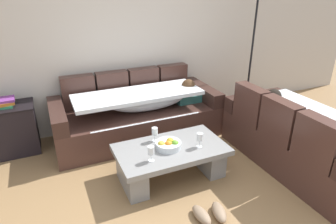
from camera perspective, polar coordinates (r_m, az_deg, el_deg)
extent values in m
plane|color=olive|center=(3.03, 5.29, -17.93)|extent=(14.00, 14.00, 0.00)
cube|color=beige|center=(4.30, -8.46, 14.84)|extent=(9.00, 0.10, 2.70)
cube|color=#432922|center=(4.12, -5.93, -2.11)|extent=(2.25, 0.92, 0.42)
cube|color=#432922|center=(4.17, -17.19, 3.76)|extent=(0.44, 0.16, 0.46)
cube|color=#432922|center=(4.24, -10.87, 4.76)|extent=(0.44, 0.16, 0.46)
cube|color=#432922|center=(4.36, -4.83, 5.66)|extent=(0.44, 0.16, 0.46)
cube|color=#432922|center=(4.53, 0.85, 6.45)|extent=(0.44, 0.16, 0.46)
cube|color=#35211B|center=(3.84, -20.93, -0.61)|extent=(0.18, 0.92, 0.20)
cube|color=#35211B|center=(4.40, 6.80, 3.95)|extent=(0.18, 0.92, 0.20)
cube|color=#2D6660|center=(4.28, 3.72, 2.86)|extent=(0.36, 0.28, 0.11)
sphere|color=beige|center=(4.20, 4.03, 4.71)|extent=(0.21, 0.21, 0.21)
sphere|color=#4C331E|center=(4.19, 4.04, 5.10)|extent=(0.20, 0.20, 0.20)
ellipsoid|color=silver|center=(3.98, -3.93, 2.49)|extent=(1.10, 0.44, 0.28)
cube|color=silver|center=(3.89, -5.88, 3.44)|extent=(1.70, 0.60, 0.05)
cube|color=silver|center=(3.74, -3.79, -4.54)|extent=(1.44, 0.04, 0.38)
cube|color=#432922|center=(3.84, 24.25, -6.45)|extent=(0.92, 1.85, 0.42)
cube|color=#432922|center=(3.10, 27.41, -5.12)|extent=(0.16, 0.47, 0.46)
cube|color=#432922|center=(3.38, 21.12, -1.56)|extent=(0.16, 0.47, 0.46)
cube|color=#432922|center=(3.71, 15.89, 1.43)|extent=(0.16, 0.47, 0.46)
cube|color=#35211B|center=(4.23, 16.85, 2.21)|extent=(0.92, 0.18, 0.20)
cube|color=#B23838|center=(4.07, 19.29, 0.32)|extent=(0.28, 0.36, 0.11)
sphere|color=#936B4C|center=(4.04, 20.01, 2.49)|extent=(0.21, 0.21, 0.21)
sphere|color=black|center=(4.03, 20.07, 2.89)|extent=(0.20, 0.20, 0.20)
ellipsoid|color=silver|center=(3.69, 26.30, -1.92)|extent=(0.44, 0.93, 0.28)
cube|color=silver|center=(3.70, 26.15, -0.13)|extent=(0.60, 1.37, 0.05)
cube|color=silver|center=(4.14, 28.45, -4.68)|extent=(0.04, 1.16, 0.38)
cube|color=gray|center=(3.20, 0.60, -7.41)|extent=(1.20, 0.68, 0.06)
cube|color=gray|center=(3.17, -7.16, -12.06)|extent=(0.20, 0.54, 0.32)
cube|color=gray|center=(3.49, 7.55, -8.40)|extent=(0.20, 0.54, 0.32)
cylinder|color=silver|center=(3.16, 0.07, -6.51)|extent=(0.28, 0.28, 0.07)
sphere|color=gold|center=(3.18, 0.42, -5.75)|extent=(0.08, 0.08, 0.08)
sphere|color=orange|center=(3.12, 0.06, -6.37)|extent=(0.08, 0.08, 0.08)
sphere|color=#60A22C|center=(3.13, 1.39, -6.26)|extent=(0.08, 0.08, 0.08)
sphere|color=gold|center=(3.12, -1.33, -6.39)|extent=(0.08, 0.08, 0.08)
cylinder|color=silver|center=(2.96, -3.30, -9.51)|extent=(0.06, 0.06, 0.01)
cylinder|color=silver|center=(2.94, -3.32, -8.85)|extent=(0.01, 0.01, 0.07)
cylinder|color=silver|center=(2.90, -3.36, -7.53)|extent=(0.07, 0.07, 0.08)
cylinder|color=silver|center=(3.21, 6.16, -6.76)|extent=(0.06, 0.06, 0.01)
cylinder|color=silver|center=(3.19, 6.20, -6.14)|extent=(0.01, 0.01, 0.07)
cylinder|color=silver|center=(3.15, 6.26, -4.88)|extent=(0.07, 0.07, 0.08)
cylinder|color=silver|center=(3.31, -2.59, -5.65)|extent=(0.06, 0.06, 0.01)
cylinder|color=silver|center=(3.29, -2.61, -5.03)|extent=(0.01, 0.01, 0.07)
cylinder|color=silver|center=(3.25, -2.63, -3.80)|extent=(0.07, 0.07, 0.08)
cube|color=black|center=(4.19, -29.07, -3.30)|extent=(0.70, 0.42, 0.62)
cube|color=black|center=(4.07, -29.97, 0.72)|extent=(0.72, 0.44, 0.02)
cube|color=#338C59|center=(4.05, -29.10, 1.23)|extent=(0.14, 0.22, 0.03)
cube|color=#B76623|center=(4.03, -29.18, 1.62)|extent=(0.19, 0.21, 0.04)
cube|color=#72337F|center=(4.04, -29.07, 2.18)|extent=(0.17, 0.21, 0.03)
cylinder|color=black|center=(5.20, 14.88, 0.44)|extent=(0.28, 0.28, 0.02)
cylinder|color=black|center=(4.92, 16.01, 10.21)|extent=(0.03, 0.03, 1.80)
ellipsoid|color=#8C7259|center=(2.88, 6.60, -19.48)|extent=(0.13, 0.27, 0.09)
ellipsoid|color=#8C7259|center=(2.93, 9.99, -18.80)|extent=(0.19, 0.29, 0.09)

